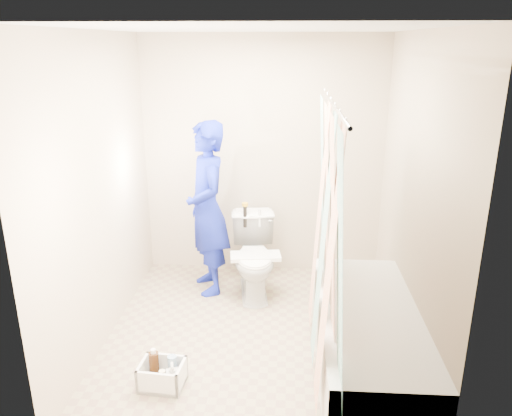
# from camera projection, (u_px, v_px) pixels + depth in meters

# --- Properties ---
(floor) EXTENTS (2.60, 2.60, 0.00)m
(floor) POSITION_uv_depth(u_px,v_px,m) (254.00, 334.00, 4.15)
(floor) COLOR #9A8F6D
(floor) RESTS_ON ground
(ceiling) EXTENTS (2.40, 2.60, 0.02)m
(ceiling) POSITION_uv_depth(u_px,v_px,m) (254.00, 28.00, 3.39)
(ceiling) COLOR silver
(ceiling) RESTS_ON wall_back
(wall_back) EXTENTS (2.40, 0.02, 2.40)m
(wall_back) POSITION_uv_depth(u_px,v_px,m) (263.00, 159.00, 5.00)
(wall_back) COLOR #B9AC8E
(wall_back) RESTS_ON ground
(wall_front) EXTENTS (2.40, 0.02, 2.40)m
(wall_front) POSITION_uv_depth(u_px,v_px,m) (237.00, 272.00, 2.54)
(wall_front) COLOR #B9AC8E
(wall_front) RESTS_ON ground
(wall_left) EXTENTS (0.02, 2.60, 2.40)m
(wall_left) POSITION_uv_depth(u_px,v_px,m) (99.00, 194.00, 3.85)
(wall_left) COLOR #B9AC8E
(wall_left) RESTS_ON ground
(wall_right) EXTENTS (0.02, 2.60, 2.40)m
(wall_right) POSITION_uv_depth(u_px,v_px,m) (415.00, 200.00, 3.70)
(wall_right) COLOR #B9AC8E
(wall_right) RESTS_ON ground
(bathtub) EXTENTS (0.70, 1.75, 0.50)m
(bathtub) POSITION_uv_depth(u_px,v_px,m) (367.00, 339.00, 3.61)
(bathtub) COLOR white
(bathtub) RESTS_ON ground
(curtain_rod) EXTENTS (0.02, 1.90, 0.02)m
(curtain_rod) POSITION_uv_depth(u_px,v_px,m) (333.00, 103.00, 3.10)
(curtain_rod) COLOR silver
(curtain_rod) RESTS_ON wall_back
(shower_curtain) EXTENTS (0.06, 1.75, 1.80)m
(shower_curtain) POSITION_uv_depth(u_px,v_px,m) (326.00, 242.00, 3.40)
(shower_curtain) COLOR white
(shower_curtain) RESTS_ON curtain_rod
(toilet) EXTENTS (0.51, 0.78, 0.75)m
(toilet) POSITION_uv_depth(u_px,v_px,m) (255.00, 257.00, 4.72)
(toilet) COLOR silver
(toilet) RESTS_ON ground
(tank_lid) EXTENTS (0.48, 0.26, 0.03)m
(tank_lid) POSITION_uv_depth(u_px,v_px,m) (255.00, 256.00, 4.59)
(tank_lid) COLOR white
(tank_lid) RESTS_ON toilet
(tank_internals) EXTENTS (0.18, 0.06, 0.24)m
(tank_internals) POSITION_uv_depth(u_px,v_px,m) (249.00, 214.00, 4.79)
(tank_internals) COLOR black
(tank_internals) RESTS_ON toilet
(plumber) EXTENTS (0.60, 0.71, 1.65)m
(plumber) POSITION_uv_depth(u_px,v_px,m) (207.00, 209.00, 4.67)
(plumber) COLOR #0F2F97
(plumber) RESTS_ON ground
(cleaning_caddy) EXTENTS (0.32, 0.27, 0.23)m
(cleaning_caddy) POSITION_uv_depth(u_px,v_px,m) (164.00, 375.00, 3.51)
(cleaning_caddy) COLOR white
(cleaning_caddy) RESTS_ON ground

